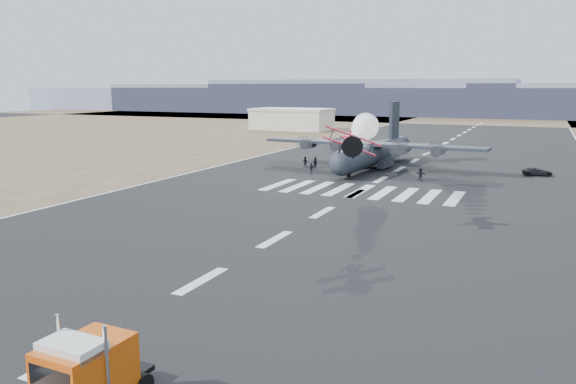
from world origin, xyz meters
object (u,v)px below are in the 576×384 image
Objects in this scene: support_vehicle at (537,172)px; crew_a at (339,163)px; crew_h at (315,163)px; semi_truck at (76,382)px; hangar_left at (292,119)px; crew_b at (305,162)px; crew_e at (347,167)px; crew_c at (333,168)px; crew_d at (311,168)px; crew_g at (316,162)px; aerobatic_biplane at (350,142)px; crew_f at (421,174)px; transport_aircraft at (374,151)px.

crew_a is (-30.49, -5.03, 0.23)m from support_vehicle.
semi_truck is at bearing -75.54° from crew_h.
crew_h reaches higher than support_vehicle.
hangar_left is 86.36m from crew_b.
crew_e is (-27.70, -8.91, 0.20)m from support_vehicle.
crew_c is 0.92× the size of crew_d.
crew_a is 7.72m from crew_d.
crew_d is at bearing 164.88° from crew_a.
crew_b is 6.70m from crew_d.
semi_truck is 4.97× the size of crew_e.
semi_truck reaches higher than crew_g.
crew_a is at bearing -172.45° from crew_e.
crew_h is at bearing -137.84° from crew_e.
aerobatic_biplane is 32.02m from crew_f.
support_vehicle is 2.53× the size of crew_d.
aerobatic_biplane is 1.22× the size of support_vehicle.
crew_a is (42.47, -76.25, -2.57)m from hangar_left.
aerobatic_biplane is at bearing 112.78° from crew_b.
hangar_left is 92.34m from crew_c.
crew_a is (-14.18, 38.07, -7.51)m from aerobatic_biplane.
crew_d reaches higher than crew_c.
crew_b reaches higher than crew_a.
crew_a is 0.90× the size of crew_f.
hangar_left is 15.33× the size of crew_e.
hangar_left is 92.06m from crew_e.
semi_truck is 66.24m from crew_f.
hangar_left is 14.70× the size of crew_a.
crew_d is 1.01× the size of crew_h.
crew_a is 0.99× the size of crew_h.
crew_e is 7.13m from crew_g.
crew_a is at bearing -119.91° from crew_g.
hangar_left is 93.02m from crew_d.
crew_h is (-6.49, 2.31, 0.04)m from crew_e.
crew_b is 1.77m from crew_h.
crew_b is at bearing 106.75° from semi_truck.
semi_truck is 70.25m from crew_e.
crew_c is 2.44m from crew_e.
hangar_left is 3.08× the size of semi_truck.
hangar_left is 86.98m from crew_h.
crew_c is (-13.50, 67.89, -0.96)m from semi_truck.
crew_b is 1.01× the size of crew_f.
transport_aircraft is at bearing 90.24° from aerobatic_biplane.
aerobatic_biplane is 3.09× the size of crew_d.
crew_h is (-3.69, -1.56, 0.01)m from crew_a.
hangar_left is 87.49m from transport_aircraft.
hangar_left reaches higher than crew_h.
aerobatic_biplane is 41.80m from crew_g.
crew_b is 1.10× the size of crew_d.
aerobatic_biplane is at bearing 91.50° from semi_truck.
crew_c is at bearing -151.21° from crew_d.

